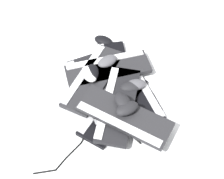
{
  "coord_description": "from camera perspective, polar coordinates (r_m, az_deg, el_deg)",
  "views": [
    {
      "loc": [
        0.83,
        0.21,
        1.29
      ],
      "look_at": [
        -0.07,
        0.07,
        0.04
      ],
      "focal_mm": 50.0,
      "sensor_mm": 36.0,
      "label": 1
    }
  ],
  "objects": [
    {
      "name": "keyboard_0",
      "position": [
        1.53,
        0.24,
        -3.09
      ],
      "size": [
        0.46,
        0.3,
        0.03
      ],
      "color": "black",
      "rests_on": "ground"
    },
    {
      "name": "ground_plane",
      "position": [
        1.55,
        -2.78,
        -2.79
      ],
      "size": [
        3.2,
        3.2,
        0.0
      ],
      "primitive_type": "plane",
      "color": "white"
    },
    {
      "name": "cable_1",
      "position": [
        1.67,
        4.59,
        3.06
      ],
      "size": [
        0.44,
        0.28,
        0.01
      ],
      "color": "#59595B",
      "rests_on": "ground"
    },
    {
      "name": "keyboard_6",
      "position": [
        1.6,
        -3.47,
        2.1
      ],
      "size": [
        0.46,
        0.27,
        0.03
      ],
      "color": "#232326",
      "rests_on": "keyboard_3"
    },
    {
      "name": "keyboard_1",
      "position": [
        1.59,
        3.91,
        0.04
      ],
      "size": [
        0.45,
        0.35,
        0.03
      ],
      "color": "black",
      "rests_on": "ground"
    },
    {
      "name": "cable_0",
      "position": [
        1.45,
        -4.03,
        -9.55
      ],
      "size": [
        0.31,
        0.45,
        0.01
      ],
      "color": "black",
      "rests_on": "ground"
    },
    {
      "name": "mouse_2",
      "position": [
        1.56,
        4.24,
        0.85
      ],
      "size": [
        0.1,
        0.13,
        0.04
      ],
      "primitive_type": "ellipsoid",
      "rotation": [
        0.0,
        0.0,
        1.98
      ],
      "color": "#4C4C51",
      "rests_on": "keyboard_1"
    },
    {
      "name": "keyboard_7",
      "position": [
        1.43,
        2.19,
        -4.91
      ],
      "size": [
        0.3,
        0.46,
        0.03
      ],
      "color": "#232326",
      "rests_on": "keyboard_5"
    },
    {
      "name": "mouse_6",
      "position": [
        1.41,
        2.77,
        -3.46
      ],
      "size": [
        0.12,
        0.13,
        0.04
      ],
      "primitive_type": "ellipsoid",
      "rotation": [
        0.0,
        0.0,
        2.24
      ],
      "color": "black",
      "rests_on": "keyboard_7"
    },
    {
      "name": "mouse_0",
      "position": [
        1.56,
        3.47,
        0.52
      ],
      "size": [
        0.1,
        0.13,
        0.04
      ],
      "primitive_type": "ellipsoid",
      "rotation": [
        0.0,
        0.0,
        5.05
      ],
      "color": "black",
      "rests_on": "keyboard_1"
    },
    {
      "name": "keyboard_2",
      "position": [
        1.65,
        0.55,
        2.97
      ],
      "size": [
        0.46,
        0.27,
        0.03
      ],
      "color": "black",
      "rests_on": "ground"
    },
    {
      "name": "keyboard_3",
      "position": [
        1.59,
        -3.35,
        0.16
      ],
      "size": [
        0.45,
        0.36,
        0.03
      ],
      "color": "black",
      "rests_on": "ground"
    },
    {
      "name": "mouse_5",
      "position": [
        1.57,
        -3.67,
        3.09
      ],
      "size": [
        0.12,
        0.08,
        0.04
      ],
      "primitive_type": "ellipsoid",
      "rotation": [
        0.0,
        0.0,
        3.31
      ],
      "color": "black",
      "rests_on": "keyboard_6"
    },
    {
      "name": "mouse_1",
      "position": [
        1.57,
        -4.22,
        2.82
      ],
      "size": [
        0.13,
        0.12,
        0.04
      ],
      "primitive_type": "ellipsoid",
      "rotation": [
        0.0,
        0.0,
        3.78
      ],
      "color": "silver",
      "rests_on": "keyboard_6"
    },
    {
      "name": "mouse_3",
      "position": [
        1.81,
        -1.58,
        8.94
      ],
      "size": [
        0.1,
        0.12,
        0.04
      ],
      "primitive_type": "ellipsoid",
      "rotation": [
        0.0,
        0.0,
        4.41
      ],
      "color": "black",
      "rests_on": "ground"
    },
    {
      "name": "mouse_7",
      "position": [
        1.43,
        2.04,
        -2.26
      ],
      "size": [
        0.13,
        0.12,
        0.04
      ],
      "primitive_type": "ellipsoid",
      "rotation": [
        0.0,
        0.0,
        3.79
      ],
      "color": "black",
      "rests_on": "keyboard_7"
    },
    {
      "name": "keyboard_4",
      "position": [
        1.63,
        -0.74,
        3.82
      ],
      "size": [
        0.32,
        0.46,
        0.03
      ],
      "color": "#232326",
      "rests_on": "keyboard_2"
    },
    {
      "name": "keyboard_5",
      "position": [
        1.5,
        1.09,
        -2.68
      ],
      "size": [
        0.45,
        0.17,
        0.03
      ],
      "color": "black",
      "rests_on": "keyboard_0"
    },
    {
      "name": "mouse_4",
      "position": [
        1.62,
        -0.84,
        5.21
      ],
      "size": [
        0.12,
        0.12,
        0.04
      ],
      "primitive_type": "ellipsoid",
      "rotation": [
        0.0,
        0.0,
        5.49
      ],
      "color": "#4C4C51",
      "rests_on": "keyboard_4"
    }
  ]
}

